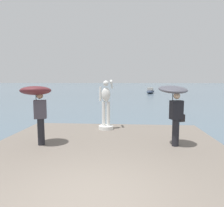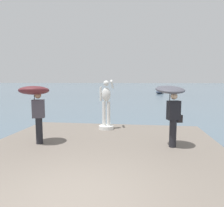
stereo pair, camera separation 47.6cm
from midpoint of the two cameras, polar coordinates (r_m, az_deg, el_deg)
ground_plane at (r=43.36m, az=6.30°, el=2.92°), size 400.00×400.00×0.00m
pier at (r=5.63m, az=-2.35°, el=-17.83°), size 7.64×9.57×0.40m
statue_white_figure at (r=8.94m, az=-0.07°, el=-1.42°), size 0.64×0.88×2.15m
onlooker_left at (r=7.16m, az=-18.65°, el=1.47°), size 1.22×1.23×1.97m
onlooker_right at (r=6.76m, az=18.06°, el=0.58°), size 1.15×1.16×1.99m
boat_mid at (r=42.03m, az=13.43°, el=3.26°), size 2.54×4.69×1.19m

